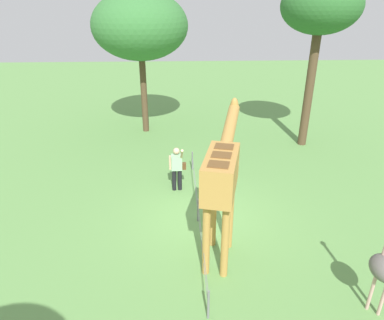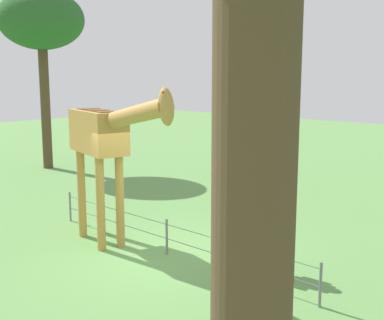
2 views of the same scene
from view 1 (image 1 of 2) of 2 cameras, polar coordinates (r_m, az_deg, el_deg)
The scene contains 7 objects.
ground_plane at distance 10.58m, azimuth 1.97°, elevation -9.96°, with size 60.00×60.00×0.00m, color #60934C.
giraffe at distance 8.28m, azimuth 5.03°, elevation -1.96°, with size 4.00×1.45×3.48m.
visitor at distance 11.76m, azimuth -2.48°, elevation -1.06°, with size 0.63×0.58×1.71m.
tree_east at distance 15.66m, azimuth 20.43°, elevation 22.36°, with size 3.15×3.15×6.94m.
tree_northeast at distance 16.80m, azimuth -8.55°, elevation 20.94°, with size 4.32×4.32×6.50m.
info_sign at distance 12.96m, azimuth 5.76°, elevation 1.60°, with size 0.56×0.21×1.32m.
wire_fence at distance 10.34m, azimuth 0.97°, elevation -8.15°, with size 7.05×0.05×0.75m.
Camera 1 is at (-8.65, 0.76, 6.03)m, focal length 32.41 mm.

